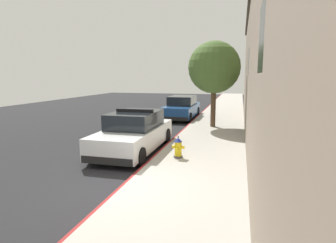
{
  "coord_description": "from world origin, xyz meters",
  "views": [
    {
      "loc": [
        2.84,
        -6.42,
        2.95
      ],
      "look_at": [
        -0.16,
        5.19,
        1.0
      ],
      "focal_mm": 30.06,
      "sensor_mm": 36.0,
      "label": 1
    }
  ],
  "objects_px": {
    "fire_hydrant": "(178,148)",
    "parked_car_silver_ahead": "(182,108)",
    "police_cruiser": "(135,133)",
    "street_tree": "(214,68)"
  },
  "relations": [
    {
      "from": "police_cruiser",
      "to": "street_tree",
      "type": "bearing_deg",
      "value": 65.36
    },
    {
      "from": "police_cruiser",
      "to": "street_tree",
      "type": "height_order",
      "value": "street_tree"
    },
    {
      "from": "fire_hydrant",
      "to": "police_cruiser",
      "type": "bearing_deg",
      "value": 154.72
    },
    {
      "from": "fire_hydrant",
      "to": "street_tree",
      "type": "bearing_deg",
      "value": 84.97
    },
    {
      "from": "street_tree",
      "to": "fire_hydrant",
      "type": "bearing_deg",
      "value": -95.03
    },
    {
      "from": "parked_car_silver_ahead",
      "to": "fire_hydrant",
      "type": "bearing_deg",
      "value": -79.03
    },
    {
      "from": "police_cruiser",
      "to": "street_tree",
      "type": "distance_m",
      "value": 6.61
    },
    {
      "from": "police_cruiser",
      "to": "fire_hydrant",
      "type": "distance_m",
      "value": 2.18
    },
    {
      "from": "parked_car_silver_ahead",
      "to": "fire_hydrant",
      "type": "relative_size",
      "value": 6.37
    },
    {
      "from": "fire_hydrant",
      "to": "parked_car_silver_ahead",
      "type": "bearing_deg",
      "value": 100.97
    }
  ]
}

